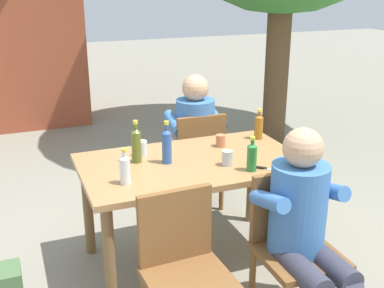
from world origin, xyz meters
name	(u,v)px	position (x,y,z in m)	size (l,w,h in m)	color
ground_plane	(192,258)	(0.00, 0.00, 0.00)	(24.00, 24.00, 0.00)	gray
dining_table	(192,175)	(0.00, 0.00, 0.66)	(1.48, 0.88, 0.76)	#A37547
chair_near_right	(292,240)	(0.34, -0.74, 0.49)	(0.45, 0.45, 0.87)	brown
chair_far_right	(196,156)	(0.33, 0.74, 0.49)	(0.45, 0.45, 0.87)	brown
chair_near_left	(184,264)	(-0.34, -0.74, 0.49)	(0.46, 0.46, 0.87)	brown
person_in_white_shirt	(305,223)	(0.33, -0.85, 0.66)	(0.47, 0.61, 1.18)	#3D70B2
person_in_plaid_shirt	(192,133)	(0.33, 0.85, 0.66)	(0.47, 0.61, 1.18)	#3D70B2
bottle_clear	(125,169)	(-0.51, -0.20, 0.86)	(0.06, 0.06, 0.22)	white
bottle_green	(252,156)	(0.29, -0.29, 0.86)	(0.06, 0.06, 0.23)	#287A38
bottle_blue	(167,145)	(-0.17, 0.03, 0.88)	(0.06, 0.06, 0.29)	#2D56A3
bottle_amber	(259,126)	(0.64, 0.24, 0.86)	(0.06, 0.06, 0.23)	#996019
bottle_olive	(136,144)	(-0.35, 0.12, 0.89)	(0.06, 0.06, 0.29)	#566623
cup_terracotta	(221,141)	(0.30, 0.19, 0.80)	(0.07, 0.07, 0.09)	#BC6B47
cup_glass	(142,148)	(-0.29, 0.22, 0.81)	(0.07, 0.07, 0.11)	silver
cup_steel	(227,158)	(0.19, -0.16, 0.81)	(0.07, 0.07, 0.10)	#B2B7BC
table_knife	(270,169)	(0.41, -0.33, 0.76)	(0.20, 0.17, 0.01)	silver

